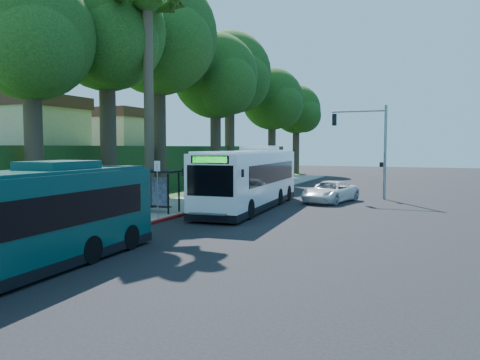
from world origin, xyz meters
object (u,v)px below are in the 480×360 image
at_px(bus_shelter, 150,183).
at_px(pickup, 330,192).
at_px(white_bus, 250,178).
at_px(teal_bus, 18,221).

height_order(bus_shelter, pickup, bus_shelter).
height_order(white_bus, pickup, white_bus).
distance_m(bus_shelter, pickup, 12.97).
relative_size(white_bus, teal_bus, 1.17).
distance_m(white_bus, teal_bus, 17.37).
xyz_separation_m(white_bus, pickup, (4.04, 5.23, -1.21)).
height_order(bus_shelter, teal_bus, teal_bus).
xyz_separation_m(bus_shelter, white_bus, (4.65, 4.35, 0.14)).
relative_size(bus_shelter, pickup, 0.60).
relative_size(white_bus, pickup, 2.54).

